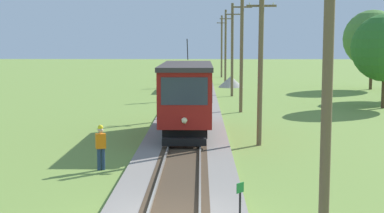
# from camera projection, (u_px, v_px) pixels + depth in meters

# --- Properties ---
(red_tram) EXTENTS (2.60, 8.54, 4.79)m
(red_tram) POSITION_uv_depth(u_px,v_px,m) (187.00, 95.00, 28.00)
(red_tram) COLOR maroon
(red_tram) RESTS_ON rail_right
(freight_car) EXTENTS (2.40, 5.20, 2.31)m
(freight_car) POSITION_uv_depth(u_px,v_px,m) (194.00, 75.00, 54.25)
(freight_car) COLOR slate
(freight_car) RESTS_ON rail_right
(utility_pole_foreground) EXTENTS (1.40, 0.34, 8.21)m
(utility_pole_foreground) POSITION_uv_depth(u_px,v_px,m) (328.00, 78.00, 11.86)
(utility_pole_foreground) COLOR brown
(utility_pole_foreground) RESTS_ON ground
(utility_pole_near_tram) EXTENTS (1.40, 0.51, 7.53)m
(utility_pole_near_tram) POSITION_uv_depth(u_px,v_px,m) (260.00, 65.00, 25.24)
(utility_pole_near_tram) COLOR brown
(utility_pole_near_tram) RESTS_ON ground
(utility_pole_mid) EXTENTS (1.40, 0.53, 8.29)m
(utility_pole_mid) POSITION_uv_depth(u_px,v_px,m) (242.00, 52.00, 37.08)
(utility_pole_mid) COLOR brown
(utility_pole_mid) RESTS_ON ground
(utility_pole_far) EXTENTS (1.40, 0.63, 8.34)m
(utility_pole_far) POSITION_uv_depth(u_px,v_px,m) (232.00, 49.00, 48.21)
(utility_pole_far) COLOR brown
(utility_pole_far) RESTS_ON ground
(utility_pole_distant) EXTENTS (1.40, 0.24, 8.49)m
(utility_pole_distant) POSITION_uv_depth(u_px,v_px,m) (226.00, 46.00, 61.42)
(utility_pole_distant) COLOR brown
(utility_pole_distant) RESTS_ON ground
(utility_pole_horizon) EXTENTS (1.40, 0.52, 8.38)m
(utility_pole_horizon) POSITION_uv_depth(u_px,v_px,m) (222.00, 46.00, 72.91)
(utility_pole_horizon) COLOR brown
(utility_pole_horizon) RESTS_ON ground
(trackside_signal_marker) EXTENTS (0.21, 0.21, 1.18)m
(trackside_signal_marker) POSITION_uv_depth(u_px,v_px,m) (240.00, 201.00, 14.64)
(trackside_signal_marker) COLOR black
(trackside_signal_marker) RESTS_ON ground
(gravel_pile) EXTENTS (2.73, 2.73, 1.18)m
(gravel_pile) POSITION_uv_depth(u_px,v_px,m) (231.00, 82.00, 57.84)
(gravel_pile) COLOR #9E998E
(gravel_pile) RESTS_ON ground
(track_worker) EXTENTS (0.44, 0.36, 1.78)m
(track_worker) POSITION_uv_depth(u_px,v_px,m) (101.00, 145.00, 20.80)
(track_worker) COLOR navy
(track_worker) RESTS_ON ground
(tree_left_near) EXTENTS (5.88, 5.88, 8.13)m
(tree_left_near) POSITION_uv_depth(u_px,v_px,m) (372.00, 39.00, 54.61)
(tree_left_near) COLOR #4C3823
(tree_left_near) RESTS_ON ground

